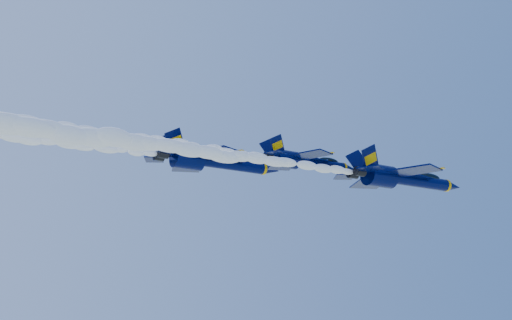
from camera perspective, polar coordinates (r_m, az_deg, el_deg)
jet_lead at (r=96.40m, az=11.57°, el=-1.44°), size 19.17×15.73×7.12m
smoke_trail_jet_lead at (r=79.40m, az=-4.90°, el=0.73°), size 44.53×2.44×2.20m
jet_second at (r=93.19m, az=3.93°, el=-0.11°), size 14.92×12.24×5.54m
smoke_trail_jet_second at (r=80.71m, az=-13.02°, el=2.18°), size 44.53×1.90×1.71m
jet_third at (r=98.14m, az=-3.49°, el=-0.09°), size 19.25×15.79×7.15m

